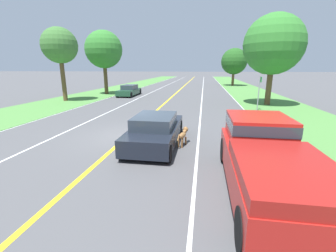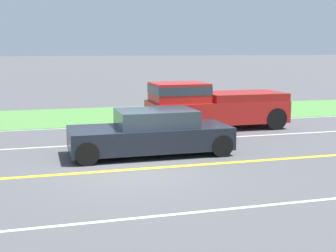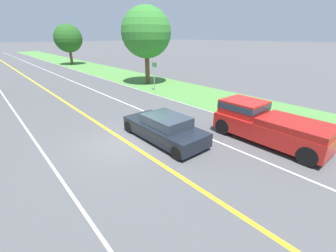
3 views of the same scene
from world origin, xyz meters
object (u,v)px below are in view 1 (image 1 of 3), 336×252
at_px(ego_car, 156,130).
at_px(roadside_tree_right_far, 234,61).
at_px(roadside_tree_right_near, 274,45).
at_px(dog, 183,135).
at_px(oncoming_car, 129,91).
at_px(roadside_tree_left_far, 104,50).
at_px(roadside_tree_left_near, 60,46).
at_px(street_sign, 259,89).
at_px(pickup_truck, 267,158).

distance_m(ego_car, roadside_tree_right_far, 36.24).
bearing_deg(ego_car, roadside_tree_right_near, 57.61).
distance_m(dog, oncoming_car, 18.94).
xyz_separation_m(roadside_tree_right_far, roadside_tree_left_far, (-17.79, -16.95, 1.02)).
height_order(dog, roadside_tree_right_near, roadside_tree_right_near).
xyz_separation_m(roadside_tree_right_near, roadside_tree_left_near, (-19.77, -0.61, 0.12)).
distance_m(roadside_tree_left_near, street_sign, 18.77).
bearing_deg(street_sign, pickup_truck, -101.32).
xyz_separation_m(pickup_truck, oncoming_car, (-10.72, 20.46, -0.33)).
xyz_separation_m(pickup_truck, street_sign, (2.48, 12.39, 0.74)).
height_order(dog, roadside_tree_left_near, roadside_tree_left_near).
height_order(ego_car, roadside_tree_left_near, roadside_tree_left_near).
relative_size(oncoming_car, roadside_tree_left_near, 0.65).
relative_size(roadside_tree_left_near, roadside_tree_left_far, 0.91).
distance_m(roadside_tree_right_near, roadside_tree_right_far, 22.95).
bearing_deg(roadside_tree_left_far, roadside_tree_right_far, 43.62).
height_order(roadside_tree_right_near, roadside_tree_left_near, roadside_tree_right_near).
bearing_deg(pickup_truck, dog, 127.35).
bearing_deg(street_sign, roadside_tree_right_far, 87.54).
height_order(oncoming_car, roadside_tree_left_near, roadside_tree_left_near).
relative_size(oncoming_car, street_sign, 1.73).
bearing_deg(dog, roadside_tree_left_near, 153.38).
bearing_deg(roadside_tree_right_near, dog, -118.25).
distance_m(pickup_truck, roadside_tree_right_far, 38.93).
distance_m(oncoming_car, roadside_tree_left_far, 6.09).
bearing_deg(roadside_tree_right_near, ego_car, -122.39).
relative_size(dog, roadside_tree_right_near, 0.15).
relative_size(roadside_tree_right_far, roadside_tree_left_near, 0.96).
bearing_deg(oncoming_car, roadside_tree_left_near, 47.15).
height_order(dog, oncoming_car, oncoming_car).
bearing_deg(street_sign, oncoming_car, 148.57).
bearing_deg(dog, roadside_tree_left_far, 137.43).
height_order(dog, street_sign, street_sign).
height_order(roadside_tree_left_far, street_sign, roadside_tree_left_far).
distance_m(oncoming_car, roadside_tree_right_far, 23.43).
relative_size(oncoming_car, roadside_tree_left_far, 0.60).
xyz_separation_m(ego_car, roadside_tree_right_near, (7.83, 12.34, 4.59)).
relative_size(roadside_tree_right_near, roadside_tree_left_near, 1.10).
xyz_separation_m(pickup_truck, roadside_tree_right_far, (3.61, 38.60, 3.51)).
bearing_deg(roadside_tree_right_far, roadside_tree_left_near, -129.40).
bearing_deg(ego_car, oncoming_car, 112.03).
bearing_deg(roadside_tree_left_far, ego_car, -60.42).
distance_m(pickup_truck, oncoming_car, 23.10).
bearing_deg(roadside_tree_left_near, dog, -41.61).
bearing_deg(roadside_tree_left_far, street_sign, -29.04).
relative_size(oncoming_car, roadside_tree_right_far, 0.68).
xyz_separation_m(oncoming_car, roadside_tree_left_far, (-3.47, 1.19, 4.87)).
bearing_deg(dog, ego_car, -163.17).
height_order(roadside_tree_right_far, street_sign, roadside_tree_right_far).
xyz_separation_m(oncoming_car, roadside_tree_left_near, (-5.01, -5.40, 4.74)).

